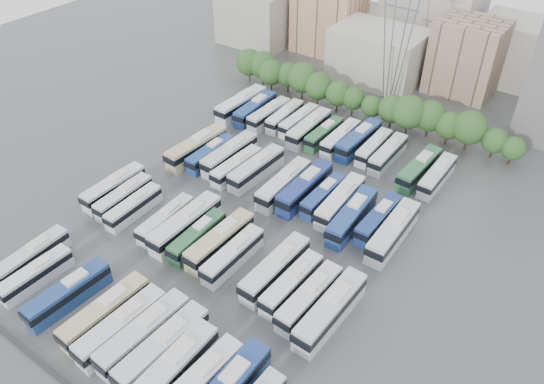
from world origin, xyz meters
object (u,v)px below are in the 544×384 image
Objects in this scene: bus_r0_s6 at (105,312)px; bus_r0_s7 at (122,326)px; bus_r2_s10 at (340,201)px; bus_r2_s5 at (256,168)px; bus_r3_s0 at (241,104)px; bus_r0_s2 at (36,275)px; bus_r0_s4 at (68,293)px; bus_r2_s7 at (284,184)px; bus_r3_s7 at (340,138)px; bus_r0_s11 at (199,383)px; bus_r3_s6 at (324,134)px; bus_r1_s12 at (309,298)px; bus_r2_s2 at (211,154)px; bus_r0_s9 at (163,348)px; bus_r3_s1 at (255,109)px; bus_r1_s13 at (331,310)px; bus_r1_s0 at (114,187)px; bus_r0_s1 at (33,256)px; bus_r1_s10 at (275,269)px; bus_r1_s2 at (134,207)px; bus_r1_s11 at (292,284)px; bus_r1_s1 at (124,197)px; bus_r3_s10 at (388,154)px; bus_r0_s10 at (172,371)px; bus_r3_s2 at (269,114)px; bus_r3_s4 at (299,121)px; bus_r2_s4 at (237,166)px; bus_r3_s8 at (359,140)px; electricity_pylon at (400,20)px; bus_r2_s9 at (323,195)px; bus_r2_s3 at (230,154)px; bus_r2_s11 at (352,216)px; bus_r1_s8 at (233,255)px; bus_r3_s9 at (374,147)px; bus_r1_s5 at (186,224)px; bus_r1_s6 at (197,236)px; bus_r0_s8 at (144,334)px; bus_r3_s12 at (419,169)px; bus_r3_s5 at (309,128)px; bus_r2_s13 at (393,232)px; bus_r1_s4 at (166,220)px; bus_r3_s3 at (285,116)px.

bus_r0_s7 is (3.38, -0.30, 0.01)m from bus_r0_s6.
bus_r0_s6 is 39.35m from bus_r2_s10.
bus_r3_s0 is at bearing 136.95° from bus_r2_s5.
bus_r0_s4 is (6.64, 0.38, 0.22)m from bus_r0_s2.
bus_r2_s7 is 18.62m from bus_r3_s7.
bus_r0_s11 reaches higher than bus_r3_s6.
bus_r2_s2 is at bearing 153.13° from bus_r1_s12.
bus_r0_s9 is at bearing -118.22° from bus_r1_s12.
bus_r3_s1 is (-13.05, 16.90, -0.05)m from bus_r2_s5.
bus_r1_s0 is at bearing 179.40° from bus_r1_s13.
bus_r1_s10 is at bearing 28.76° from bus_r0_s1.
bus_r1_s11 is at bearing 0.36° from bus_r1_s2.
bus_r0_s1 reaches higher than bus_r1_s1.
bus_r3_s10 is at bearing 34.89° from bus_r2_s2.
bus_r2_s7 reaches higher than bus_r2_s2.
bus_r0_s7 is 1.08× the size of bus_r1_s0.
bus_r2_s5 is 17.52m from bus_r3_s6.
bus_r0_s10 is at bearing -3.18° from bus_r0_s7.
bus_r3_s2 is at bearing 88.15° from bus_r1_s2.
bus_r3_s4 is (-29.98, 38.17, -0.37)m from bus_r1_s13.
bus_r3_s8 is (13.39, 20.06, 0.22)m from bus_r2_s4.
bus_r2_s10 is (9.43, -36.97, -16.68)m from electricity_pylon.
bus_r3_s0 is (-29.82, 16.00, 0.40)m from bus_r2_s9.
bus_r1_s0 is 6.56m from bus_r1_s2.
bus_r2_s3 reaches higher than bus_r1_s2.
bus_r2_s11 is at bearing 24.67° from bus_r1_s0.
bus_r1_s8 is 1.04× the size of bus_r3_s4.
bus_r0_s11 is at bearing -61.62° from bus_r3_s1.
bus_r0_s10 is 38.57m from bus_r2_s9.
bus_r3_s2 reaches higher than bus_r3_s7.
bus_r1_s5 is at bearing -110.84° from bus_r3_s9.
bus_r3_s8 reaches higher than bus_r1_s6.
bus_r2_s9 is at bearing 102.64° from bus_r0_s11.
bus_r2_s10 is (16.51, 0.51, 0.02)m from bus_r2_s5.
bus_r0_s8 reaches higher than bus_r3_s12.
bus_r3_s5 is 1.15× the size of bus_r3_s9.
bus_r2_s13 is at bearing 91.69° from bus_r1_s13.
bus_r0_s9 is 1.20× the size of bus_r1_s4.
bus_r1_s10 is 31.40m from bus_r2_s2.
electricity_pylon is at bearing 71.93° from bus_r1_s2.
bus_r0_s2 is 19.14m from bus_r1_s1.
bus_r0_s9 is at bearing 151.35° from bus_r0_s10.
bus_r0_s8 is at bearing 176.29° from bus_r0_s11.
bus_r1_s13 is (19.81, 17.22, 0.12)m from bus_r0_s7.
bus_r2_s2 is at bearing -102.56° from bus_r3_s3.
bus_r2_s10 is 4.00m from bus_r2_s11.
bus_r3_s5 is (-6.41, 17.95, -0.05)m from bus_r2_s7.
bus_r2_s2 is (-33.07, 18.43, -0.15)m from bus_r1_s12.
bus_r3_s0 is 1.18× the size of bus_r3_s7.
bus_r1_s1 is 37.62m from bus_r3_s3.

